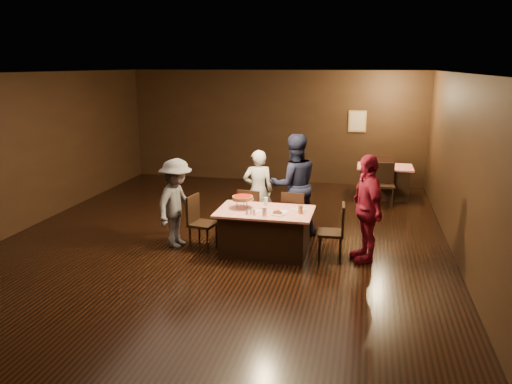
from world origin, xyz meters
TOP-DOWN VIEW (x-y plane):
  - room at (0.00, 0.01)m, footprint 10.00×10.04m
  - main_table at (0.86, -0.49)m, footprint 1.60×1.00m
  - back_table at (2.93, 3.81)m, footprint 1.30×0.90m
  - chair_far_left at (0.46, 0.26)m, footprint 0.47×0.47m
  - chair_far_right at (1.26, 0.26)m, footprint 0.46×0.46m
  - chair_end_left at (-0.24, -0.49)m, footprint 0.48×0.48m
  - chair_end_right at (1.96, -0.49)m, footprint 0.44×0.44m
  - chair_back_near at (2.93, 3.11)m, footprint 0.44×0.44m
  - chair_back_far at (2.93, 4.41)m, footprint 0.44×0.44m
  - diner_white_jacket at (0.48, 0.73)m, footprint 0.66×0.52m
  - diner_navy_hoodie at (1.18, 0.64)m, footprint 1.14×1.04m
  - diner_grey_knit at (-0.73, -0.45)m, footprint 0.76×1.10m
  - diner_red_shirt at (2.52, -0.39)m, footprint 0.78×1.12m
  - pizza_stand at (0.46, -0.44)m, footprint 0.38×0.38m
  - plate_with_slice at (1.11, -0.67)m, footprint 0.25×0.25m
  - plate_empty at (1.41, -0.34)m, footprint 0.25×0.25m
  - glass_front_left at (0.91, -0.79)m, footprint 0.08×0.08m
  - glass_amber at (1.46, -0.54)m, footprint 0.08×0.08m
  - glass_back at (0.81, -0.19)m, footprint 0.08×0.08m
  - condiments at (0.68, -0.77)m, footprint 0.17×0.10m
  - napkin_center at (1.16, -0.49)m, footprint 0.19×0.19m
  - napkin_left at (0.71, -0.54)m, footprint 0.21×0.21m

SIDE VIEW (x-z plane):
  - main_table at x=0.86m, z-range 0.00..0.77m
  - back_table at x=2.93m, z-range 0.00..0.77m
  - chair_far_left at x=0.46m, z-range 0.00..0.95m
  - chair_far_right at x=1.26m, z-range 0.00..0.95m
  - chair_end_left at x=-0.24m, z-range 0.00..0.95m
  - chair_end_right at x=1.96m, z-range 0.00..0.95m
  - chair_back_near at x=2.93m, z-range 0.00..0.95m
  - chair_back_far at x=2.93m, z-range 0.00..0.95m
  - napkin_center at x=1.16m, z-range 0.77..0.78m
  - napkin_left at x=0.71m, z-range 0.77..0.78m
  - plate_empty at x=1.41m, z-range 0.77..0.78m
  - diner_grey_knit at x=-0.73m, z-range 0.00..1.57m
  - diner_white_jacket at x=0.48m, z-range 0.00..1.58m
  - plate_with_slice at x=1.11m, z-range 0.76..0.83m
  - condiments at x=0.68m, z-range 0.77..0.87m
  - glass_front_left at x=0.91m, z-range 0.77..0.91m
  - glass_amber at x=1.46m, z-range 0.77..0.91m
  - glass_back at x=0.81m, z-range 0.77..0.91m
  - diner_red_shirt at x=2.52m, z-range 0.00..1.77m
  - pizza_stand at x=0.46m, z-range 0.84..1.06m
  - diner_navy_hoodie at x=1.18m, z-range 0.00..1.91m
  - room at x=0.00m, z-range 0.63..3.65m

